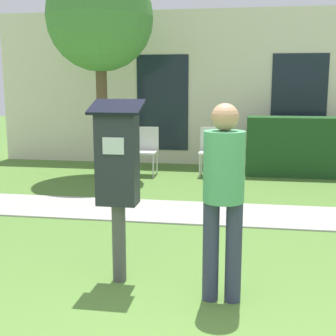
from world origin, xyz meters
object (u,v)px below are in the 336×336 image
parking_meter (118,168)px  person_standing (223,188)px  outdoor_chair_left (146,147)px  outdoor_chair_middle (211,147)px

parking_meter → person_standing: bearing=-14.6°
parking_meter → outdoor_chair_left: (-0.77, 4.80, -0.49)m
outdoor_chair_left → outdoor_chair_middle: size_ratio=1.00×
parking_meter → person_standing: (0.91, -0.24, -0.09)m
parking_meter → person_standing: 0.94m
parking_meter → outdoor_chair_left: 4.89m
outdoor_chair_left → person_standing: bearing=-94.3°
parking_meter → outdoor_chair_middle: (0.46, 4.93, -0.49)m
person_standing → outdoor_chair_left: bearing=122.6°
outdoor_chair_left → outdoor_chair_middle: same height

